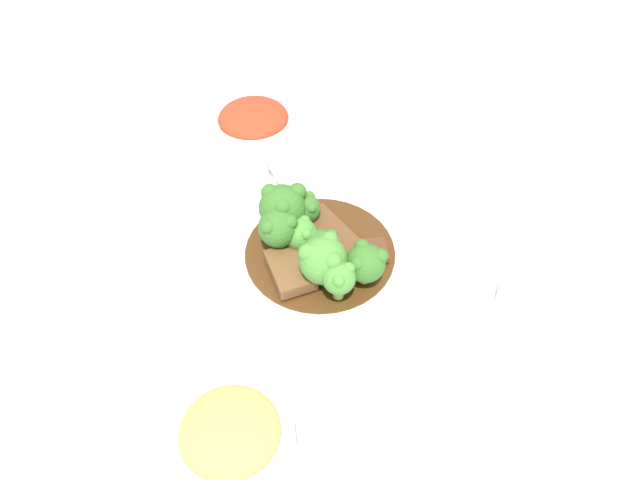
{
  "coord_description": "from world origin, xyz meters",
  "views": [
    {
      "loc": [
        -0.24,
        0.36,
        0.52
      ],
      "look_at": [
        0.0,
        0.0,
        0.03
      ],
      "focal_mm": 35.0,
      "sensor_mm": 36.0,
      "label": 1
    }
  ],
  "objects_px": {
    "beef_strip_0": "(364,252)",
    "broccoli_floret_6": "(285,205)",
    "beef_strip_1": "(329,233)",
    "beef_strip_2": "(290,270)",
    "broccoli_floret_2": "(366,263)",
    "broccoli_floret_4": "(306,208)",
    "serving_spoon": "(290,196)",
    "broccoli_floret_5": "(278,227)",
    "main_plate": "(320,255)",
    "broccoli_floret_0": "(322,245)",
    "broccoli_floret_3": "(339,278)",
    "broccoli_floret_1": "(300,233)",
    "sauce_dish": "(528,299)",
    "side_bowl_appetizer": "(232,438)",
    "broccoli_floret_7": "(323,259)",
    "side_bowl_kimchi": "(254,127)"
  },
  "relations": [
    {
      "from": "sauce_dish",
      "to": "broccoli_floret_1",
      "type": "bearing_deg",
      "value": 19.91
    },
    {
      "from": "beef_strip_0",
      "to": "broccoli_floret_6",
      "type": "bearing_deg",
      "value": 9.77
    },
    {
      "from": "broccoli_floret_0",
      "to": "broccoli_floret_1",
      "type": "relative_size",
      "value": 0.99
    },
    {
      "from": "main_plate",
      "to": "broccoli_floret_3",
      "type": "xyz_separation_m",
      "value": [
        -0.05,
        0.04,
        0.04
      ]
    },
    {
      "from": "serving_spoon",
      "to": "beef_strip_1",
      "type": "bearing_deg",
      "value": 161.29
    },
    {
      "from": "main_plate",
      "to": "broccoli_floret_7",
      "type": "xyz_separation_m",
      "value": [
        -0.02,
        0.03,
        0.04
      ]
    },
    {
      "from": "beef_strip_0",
      "to": "broccoli_floret_0",
      "type": "bearing_deg",
      "value": 41.74
    },
    {
      "from": "broccoli_floret_0",
      "to": "broccoli_floret_2",
      "type": "relative_size",
      "value": 0.85
    },
    {
      "from": "beef_strip_2",
      "to": "broccoli_floret_3",
      "type": "relative_size",
      "value": 1.55
    },
    {
      "from": "broccoli_floret_4",
      "to": "broccoli_floret_6",
      "type": "bearing_deg",
      "value": 50.38
    },
    {
      "from": "beef_strip_2",
      "to": "serving_spoon",
      "type": "height_order",
      "value": "same"
    },
    {
      "from": "main_plate",
      "to": "beef_strip_1",
      "type": "distance_m",
      "value": 0.03
    },
    {
      "from": "broccoli_floret_5",
      "to": "side_bowl_kimchi",
      "type": "distance_m",
      "value": 0.2
    },
    {
      "from": "broccoli_floret_3",
      "to": "side_bowl_appetizer",
      "type": "distance_m",
      "value": 0.18
    },
    {
      "from": "broccoli_floret_2",
      "to": "broccoli_floret_7",
      "type": "bearing_deg",
      "value": 33.48
    },
    {
      "from": "broccoli_floret_4",
      "to": "beef_strip_0",
      "type": "bearing_deg",
      "value": 178.43
    },
    {
      "from": "broccoli_floret_7",
      "to": "side_bowl_appetizer",
      "type": "height_order",
      "value": "broccoli_floret_7"
    },
    {
      "from": "beef_strip_0",
      "to": "broccoli_floret_5",
      "type": "distance_m",
      "value": 0.09
    },
    {
      "from": "broccoli_floret_1",
      "to": "beef_strip_0",
      "type": "bearing_deg",
      "value": -154.2
    },
    {
      "from": "main_plate",
      "to": "broccoli_floret_4",
      "type": "xyz_separation_m",
      "value": [
        0.03,
        -0.02,
        0.03
      ]
    },
    {
      "from": "broccoli_floret_2",
      "to": "broccoli_floret_5",
      "type": "distance_m",
      "value": 0.1
    },
    {
      "from": "broccoli_floret_4",
      "to": "side_bowl_appetizer",
      "type": "xyz_separation_m",
      "value": [
        -0.09,
        0.24,
        -0.02
      ]
    },
    {
      "from": "beef_strip_0",
      "to": "broccoli_floret_5",
      "type": "xyz_separation_m",
      "value": [
        0.08,
        0.04,
        0.03
      ]
    },
    {
      "from": "beef_strip_1",
      "to": "sauce_dish",
      "type": "relative_size",
      "value": 1.33
    },
    {
      "from": "broccoli_floret_6",
      "to": "main_plate",
      "type": "bearing_deg",
      "value": 175.12
    },
    {
      "from": "broccoli_floret_1",
      "to": "broccoli_floret_4",
      "type": "relative_size",
      "value": 0.96
    },
    {
      "from": "beef_strip_2",
      "to": "beef_strip_1",
      "type": "bearing_deg",
      "value": -94.29
    },
    {
      "from": "broccoli_floret_4",
      "to": "beef_strip_2",
      "type": "bearing_deg",
      "value": 112.15
    },
    {
      "from": "beef_strip_1",
      "to": "sauce_dish",
      "type": "height_order",
      "value": "beef_strip_1"
    },
    {
      "from": "broccoli_floret_1",
      "to": "main_plate",
      "type": "bearing_deg",
      "value": -152.08
    },
    {
      "from": "beef_strip_0",
      "to": "broccoli_floret_1",
      "type": "xyz_separation_m",
      "value": [
        0.06,
        0.03,
        0.02
      ]
    },
    {
      "from": "main_plate",
      "to": "broccoli_floret_6",
      "type": "xyz_separation_m",
      "value": [
        0.05,
        -0.0,
        0.05
      ]
    },
    {
      "from": "main_plate",
      "to": "serving_spoon",
      "type": "distance_m",
      "value": 0.08
    },
    {
      "from": "broccoli_floret_4",
      "to": "broccoli_floret_3",
      "type": "bearing_deg",
      "value": 143.1
    },
    {
      "from": "beef_strip_0",
      "to": "serving_spoon",
      "type": "height_order",
      "value": "serving_spoon"
    },
    {
      "from": "broccoli_floret_0",
      "to": "side_bowl_kimchi",
      "type": "relative_size",
      "value": 0.35
    },
    {
      "from": "beef_strip_2",
      "to": "broccoli_floret_2",
      "type": "distance_m",
      "value": 0.08
    },
    {
      "from": "broccoli_floret_6",
      "to": "side_bowl_appetizer",
      "type": "distance_m",
      "value": 0.25
    },
    {
      "from": "beef_strip_2",
      "to": "broccoli_floret_3",
      "type": "bearing_deg",
      "value": -175.39
    },
    {
      "from": "sauce_dish",
      "to": "serving_spoon",
      "type": "bearing_deg",
      "value": 5.98
    },
    {
      "from": "side_bowl_appetizer",
      "to": "broccoli_floret_3",
      "type": "bearing_deg",
      "value": -86.84
    },
    {
      "from": "beef_strip_1",
      "to": "side_bowl_kimchi",
      "type": "distance_m",
      "value": 0.2
    },
    {
      "from": "broccoli_floret_2",
      "to": "sauce_dish",
      "type": "height_order",
      "value": "broccoli_floret_2"
    },
    {
      "from": "beef_strip_0",
      "to": "broccoli_floret_3",
      "type": "distance_m",
      "value": 0.06
    },
    {
      "from": "side_bowl_appetizer",
      "to": "main_plate",
      "type": "bearing_deg",
      "value": -74.78
    },
    {
      "from": "beef_strip_1",
      "to": "beef_strip_2",
      "type": "distance_m",
      "value": 0.06
    },
    {
      "from": "main_plate",
      "to": "broccoli_floret_2",
      "type": "relative_size",
      "value": 5.68
    },
    {
      "from": "broccoli_floret_5",
      "to": "beef_strip_2",
      "type": "bearing_deg",
      "value": 143.2
    },
    {
      "from": "broccoli_floret_4",
      "to": "serving_spoon",
      "type": "distance_m",
      "value": 0.05
    },
    {
      "from": "broccoli_floret_7",
      "to": "broccoli_floret_1",
      "type": "bearing_deg",
      "value": -26.61
    }
  ]
}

